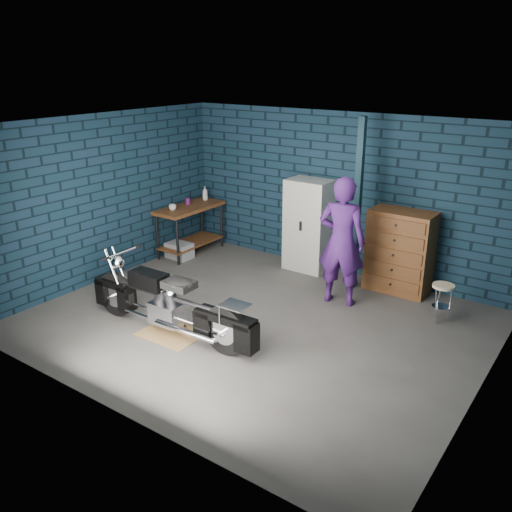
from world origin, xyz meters
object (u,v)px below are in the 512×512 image
(workbench, at_px, (190,230))
(tool_chest, at_px, (400,252))
(storage_bin, at_px, (179,250))
(shop_stool, at_px, (441,303))
(locker, at_px, (308,225))
(person, at_px, (342,242))
(motorcycle, at_px, (169,299))

(workbench, bearing_deg, tool_chest, 8.18)
(storage_bin, bearing_deg, shop_stool, 2.70)
(locker, relative_size, tool_chest, 1.21)
(storage_bin, xyz_separation_m, shop_stool, (4.76, 0.22, 0.13))
(workbench, bearing_deg, storage_bin, -86.69)
(locker, xyz_separation_m, tool_chest, (1.64, 0.00, -0.14))
(person, bearing_deg, workbench, -16.54)
(workbench, distance_m, shop_stool, 4.78)
(workbench, xyz_separation_m, tool_chest, (3.87, 0.56, 0.20))
(locker, height_order, tool_chest, locker)
(storage_bin, bearing_deg, locker, 22.26)
(locker, height_order, shop_stool, locker)
(workbench, bearing_deg, motorcycle, -53.05)
(person, distance_m, shop_stool, 1.64)
(tool_chest, height_order, shop_stool, tool_chest)
(person, bearing_deg, tool_chest, -130.63)
(workbench, relative_size, motorcycle, 0.61)
(tool_chest, relative_size, shop_stool, 2.36)
(person, xyz_separation_m, shop_stool, (1.46, 0.26, -0.69))
(workbench, height_order, storage_bin, workbench)
(motorcycle, relative_size, shop_stool, 4.19)
(person, relative_size, tool_chest, 1.48)
(storage_bin, xyz_separation_m, locker, (2.20, 0.90, 0.65))
(storage_bin, distance_m, locker, 2.47)
(workbench, xyz_separation_m, locker, (2.22, 0.56, 0.34))
(locker, bearing_deg, tool_chest, 0.00)
(workbench, height_order, person, person)
(workbench, xyz_separation_m, motorcycle, (1.95, -2.59, 0.05))
(motorcycle, xyz_separation_m, person, (1.37, 2.21, 0.46))
(person, height_order, locker, person)
(storage_bin, bearing_deg, motorcycle, -49.34)
(motorcycle, height_order, storage_bin, motorcycle)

